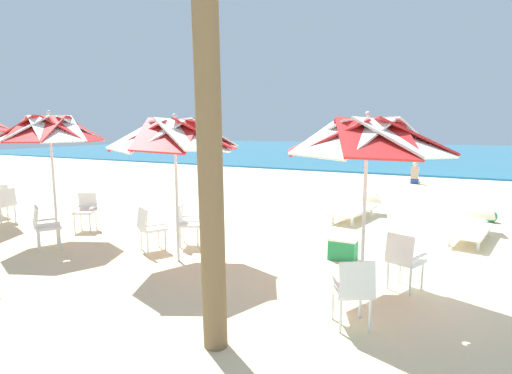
# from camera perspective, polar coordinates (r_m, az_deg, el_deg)

# --- Properties ---
(ground_plane) EXTENTS (80.00, 80.00, 0.00)m
(ground_plane) POSITION_cam_1_polar(r_m,az_deg,el_deg) (8.47, 22.52, -8.65)
(ground_plane) COLOR beige
(sea) EXTENTS (80.00, 36.00, 0.10)m
(sea) POSITION_cam_1_polar(r_m,az_deg,el_deg) (38.94, 26.32, 4.12)
(sea) COLOR teal
(sea) RESTS_ON ground
(surf_foam) EXTENTS (80.00, 0.70, 0.01)m
(surf_foam) POSITION_cam_1_polar(r_m,az_deg,el_deg) (20.71, 25.40, 0.99)
(surf_foam) COLOR white
(surf_foam) RESTS_ON ground
(beach_umbrella_0) EXTENTS (2.33, 2.33, 2.60)m
(beach_umbrella_0) POSITION_cam_1_polar(r_m,az_deg,el_deg) (5.87, 15.13, 6.56)
(beach_umbrella_0) COLOR silver
(beach_umbrella_0) RESTS_ON ground
(plastic_chair_0) EXTENTS (0.61, 0.62, 0.87)m
(plastic_chair_0) POSITION_cam_1_polar(r_m,az_deg,el_deg) (5.13, 13.34, -13.53)
(plastic_chair_0) COLOR white
(plastic_chair_0) RESTS_ON ground
(plastic_chair_1) EXTENTS (0.57, 0.59, 0.87)m
(plastic_chair_1) POSITION_cam_1_polar(r_m,az_deg,el_deg) (6.45, 19.77, -9.21)
(plastic_chair_1) COLOR white
(plastic_chair_1) RESTS_ON ground
(beach_umbrella_1) EXTENTS (2.26, 2.26, 2.61)m
(beach_umbrella_1) POSITION_cam_1_polar(r_m,az_deg,el_deg) (7.24, -11.15, 6.96)
(beach_umbrella_1) COLOR silver
(beach_umbrella_1) RESTS_ON ground
(plastic_chair_2) EXTENTS (0.60, 0.61, 0.87)m
(plastic_chair_2) POSITION_cam_1_polar(r_m,az_deg,el_deg) (8.18, -14.56, -5.26)
(plastic_chair_2) COLOR white
(plastic_chair_2) RESTS_ON ground
(plastic_chair_3) EXTENTS (0.61, 0.59, 0.87)m
(plastic_chair_3) POSITION_cam_1_polar(r_m,az_deg,el_deg) (8.43, -9.55, -4.70)
(plastic_chair_3) COLOR white
(plastic_chair_3) RESTS_ON ground
(beach_umbrella_2) EXTENTS (2.13, 2.13, 2.72)m
(beach_umbrella_2) POSITION_cam_1_polar(r_m,az_deg,el_deg) (9.55, -26.65, 7.08)
(beach_umbrella_2) COLOR silver
(beach_umbrella_2) RESTS_ON ground
(plastic_chair_4) EXTENTS (0.61, 0.62, 0.87)m
(plastic_chair_4) POSITION_cam_1_polar(r_m,az_deg,el_deg) (9.02, -27.32, -4.67)
(plastic_chair_4) COLOR white
(plastic_chair_4) RESTS_ON ground
(plastic_chair_5) EXTENTS (0.60, 0.61, 0.87)m
(plastic_chair_5) POSITION_cam_1_polar(r_m,az_deg,el_deg) (10.32, -22.50, -2.82)
(plastic_chair_5) COLOR white
(plastic_chair_5) RESTS_ON ground
(plastic_chair_7) EXTENTS (0.50, 0.47, 0.87)m
(plastic_chair_7) POSITION_cam_1_polar(r_m,az_deg,el_deg) (12.02, -31.46, -1.90)
(plastic_chair_7) COLOR white
(plastic_chair_7) RESTS_ON ground
(sun_lounger_0) EXTENTS (0.98, 2.22, 0.62)m
(sun_lounger_0) POSITION_cam_1_polar(r_m,az_deg,el_deg) (9.91, 27.75, -4.87)
(sun_lounger_0) COLOR white
(sun_lounger_0) RESTS_ON ground
(sun_lounger_1) EXTENTS (0.96, 2.22, 0.62)m
(sun_lounger_1) POSITION_cam_1_polar(r_m,az_deg,el_deg) (11.05, 13.70, -2.84)
(sun_lounger_1) COLOR white
(sun_lounger_1) RESTS_ON ground
(cooler_box) EXTENTS (0.50, 0.34, 0.40)m
(cooler_box) POSITION_cam_1_polar(r_m,az_deg,el_deg) (7.68, 11.94, -8.36)
(cooler_box) COLOR #238C4C
(cooler_box) RESTS_ON ground
(beach_ball) EXTENTS (0.29, 0.29, 0.29)m
(beach_ball) POSITION_cam_1_polar(r_m,az_deg,el_deg) (11.93, 29.80, -3.57)
(beach_ball) COLOR #2D8C4C
(beach_ball) RESTS_ON ground
(beachgoer_seated) EXTENTS (0.30, 0.93, 0.92)m
(beachgoer_seated) POSITION_cam_1_polar(r_m,az_deg,el_deg) (18.63, 21.16, 1.39)
(beachgoer_seated) COLOR #2D4CA5
(beachgoer_seated) RESTS_ON ground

